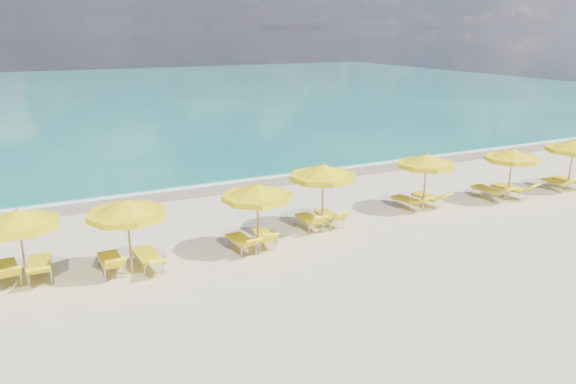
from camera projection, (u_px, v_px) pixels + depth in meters
name	position (u px, v px, depth m)	size (l,w,h in m)	color
ground_plane	(307.00, 235.00, 19.95)	(120.00, 120.00, 0.00)	beige
ocean	(96.00, 96.00, 61.09)	(120.00, 80.00, 0.30)	#147469
wet_sand_band	(231.00, 185.00, 26.30)	(120.00, 2.60, 0.01)	tan
foam_line	(225.00, 181.00, 26.98)	(120.00, 1.20, 0.03)	white
whitecap_near	(72.00, 157.00, 31.93)	(14.00, 0.36, 0.05)	white
whitecap_far	(250.00, 122.00, 43.98)	(18.00, 0.30, 0.05)	white
umbrella_1	(18.00, 220.00, 15.52)	(2.87, 2.87, 2.32)	tan
umbrella_2	(127.00, 209.00, 16.21)	(2.44, 2.44, 2.38)	tan
umbrella_3	(257.00, 193.00, 17.97)	(2.89, 2.89, 2.35)	tan
umbrella_4	(323.00, 172.00, 20.01)	(2.98, 2.98, 2.49)	tan
umbrella_5	(426.00, 161.00, 22.21)	(2.94, 2.94, 2.36)	tan
umbrella_6	(512.00, 155.00, 23.41)	(2.38, 2.38, 2.31)	tan
umbrella_7	(574.00, 146.00, 24.90)	(2.49, 2.49, 2.37)	tan
lounger_1_left	(7.00, 274.00, 16.24)	(0.80, 1.92, 0.85)	#A5A8AD
lounger_1_right	(40.00, 270.00, 16.51)	(0.78, 2.03, 0.81)	#A5A8AD
lounger_2_left	(111.00, 265.00, 16.84)	(0.65, 1.84, 0.85)	#A5A8AD
lounger_2_right	(148.00, 261.00, 17.15)	(0.76, 2.02, 0.72)	#A5A8AD
lounger_3_left	(242.00, 245.00, 18.48)	(0.68, 1.79, 0.78)	#A5A8AD
lounger_3_right	(264.00, 240.00, 18.90)	(0.86, 1.74, 0.80)	#A5A8AD
lounger_4_left	(309.00, 223.00, 20.49)	(0.68, 1.74, 0.82)	#A5A8AD
lounger_4_right	(330.00, 219.00, 20.92)	(0.63, 1.76, 0.81)	#A5A8AD
lounger_5_left	(408.00, 203.00, 22.81)	(0.88, 1.85, 0.76)	#A5A8AD
lounger_5_right	(428.00, 200.00, 23.24)	(0.79, 1.82, 0.78)	#A5A8AD
lounger_6_left	(489.00, 193.00, 24.10)	(0.73, 2.01, 0.82)	#A5A8AD
lounger_6_right	(511.00, 192.00, 24.37)	(0.98, 2.05, 0.84)	#A5A8AD
lounger_7_left	(555.00, 185.00, 25.55)	(0.71, 1.67, 0.72)	#A5A8AD
lounger_7_right	(568.00, 183.00, 25.86)	(0.82, 1.78, 0.83)	#A5A8AD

